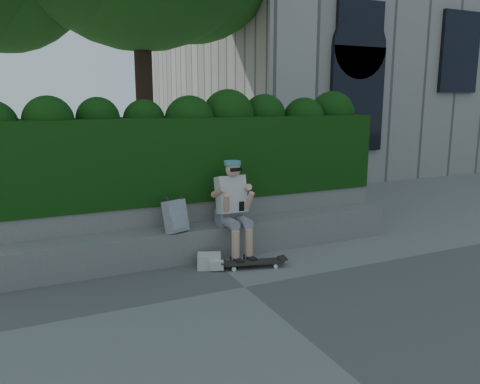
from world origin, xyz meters
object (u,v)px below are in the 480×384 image
skateboard (253,262)px  backpack_plaid (175,216)px  backpack_ground (209,261)px  person (233,205)px

skateboard → backpack_plaid: bearing=159.6°
backpack_plaid → backpack_ground: bearing=-69.3°
skateboard → backpack_plaid: backpack_plaid is taller
person → skateboard: 0.86m
skateboard → backpack_ground: bearing=171.5°
backpack_plaid → backpack_ground: size_ratio=1.41×
skateboard → backpack_plaid: (-0.88, 0.60, 0.60)m
backpack_plaid → backpack_ground: 0.76m
person → backpack_ground: 0.86m
person → backpack_ground: bearing=-148.6°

